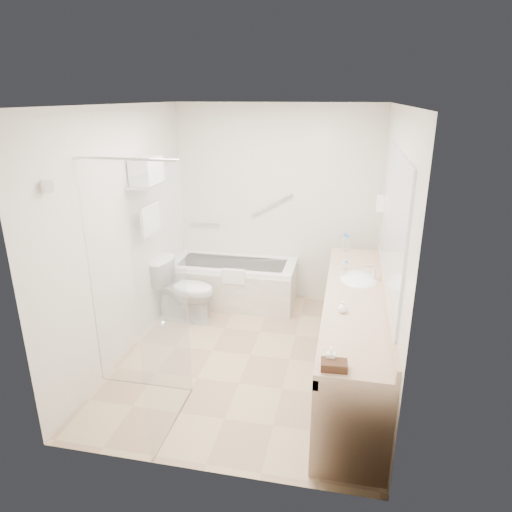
% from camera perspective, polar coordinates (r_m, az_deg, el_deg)
% --- Properties ---
extents(floor, '(3.20, 3.20, 0.00)m').
position_cam_1_polar(floor, '(4.90, -0.72, -12.26)').
color(floor, tan).
rests_on(floor, ground).
extents(ceiling, '(2.60, 3.20, 0.10)m').
position_cam_1_polar(ceiling, '(4.17, -0.88, 18.41)').
color(ceiling, white).
rests_on(ceiling, wall_back).
extents(wall_back, '(2.60, 0.10, 2.50)m').
position_cam_1_polar(wall_back, '(5.89, 2.56, 6.43)').
color(wall_back, beige).
rests_on(wall_back, ground).
extents(wall_front, '(2.60, 0.10, 2.50)m').
position_cam_1_polar(wall_front, '(2.94, -7.54, -7.51)').
color(wall_front, beige).
rests_on(wall_front, ground).
extents(wall_left, '(0.10, 3.20, 2.50)m').
position_cam_1_polar(wall_left, '(4.81, -16.11, 2.68)').
color(wall_left, beige).
rests_on(wall_left, ground).
extents(wall_right, '(0.10, 3.20, 2.50)m').
position_cam_1_polar(wall_right, '(4.30, 16.39, 0.67)').
color(wall_right, beige).
rests_on(wall_right, ground).
extents(bathtub, '(1.60, 0.73, 0.59)m').
position_cam_1_polar(bathtub, '(5.95, -2.89, -3.30)').
color(bathtub, white).
rests_on(bathtub, floor).
extents(grab_bar_short, '(0.40, 0.03, 0.03)m').
position_cam_1_polar(grab_bar_short, '(6.15, -6.34, 3.99)').
color(grab_bar_short, silver).
rests_on(grab_bar_short, wall_back).
extents(grab_bar_long, '(0.53, 0.03, 0.33)m').
position_cam_1_polar(grab_bar_long, '(5.86, 2.02, 6.37)').
color(grab_bar_long, silver).
rests_on(grab_bar_long, wall_back).
extents(shower_enclosure, '(0.96, 0.91, 2.11)m').
position_cam_1_polar(shower_enclosure, '(3.81, -13.16, -4.46)').
color(shower_enclosure, silver).
rests_on(shower_enclosure, floor).
extents(towel_shelf, '(0.24, 0.55, 0.81)m').
position_cam_1_polar(towel_shelf, '(4.95, -13.45, 9.37)').
color(towel_shelf, silver).
rests_on(towel_shelf, wall_left).
extents(vanity_counter, '(0.55, 2.70, 0.95)m').
position_cam_1_polar(vanity_counter, '(4.37, 12.14, -7.29)').
color(vanity_counter, tan).
rests_on(vanity_counter, floor).
extents(sink, '(0.40, 0.52, 0.14)m').
position_cam_1_polar(sink, '(4.67, 12.69, -3.16)').
color(sink, white).
rests_on(sink, vanity_counter).
extents(faucet, '(0.03, 0.03, 0.14)m').
position_cam_1_polar(faucet, '(4.63, 14.58, -2.02)').
color(faucet, silver).
rests_on(faucet, vanity_counter).
extents(mirror, '(0.02, 2.00, 1.20)m').
position_cam_1_polar(mirror, '(4.07, 16.79, 4.01)').
color(mirror, '#B3B9C0').
rests_on(mirror, wall_right).
extents(hairdryer_unit, '(0.08, 0.10, 0.18)m').
position_cam_1_polar(hairdryer_unit, '(5.25, 15.27, 6.39)').
color(hairdryer_unit, white).
rests_on(hairdryer_unit, wall_right).
extents(toilet, '(0.81, 0.51, 0.75)m').
position_cam_1_polar(toilet, '(5.54, -8.93, -4.24)').
color(toilet, white).
rests_on(toilet, floor).
extents(amenity_basket, '(0.18, 0.13, 0.06)m').
position_cam_1_polar(amenity_basket, '(3.16, 9.73, -13.31)').
color(amenity_basket, '#3F2516').
rests_on(amenity_basket, vanity_counter).
extents(soap_bottle_a, '(0.06, 0.13, 0.06)m').
position_cam_1_polar(soap_bottle_a, '(3.21, 9.30, -12.70)').
color(soap_bottle_a, white).
rests_on(soap_bottle_a, vanity_counter).
extents(soap_bottle_b, '(0.08, 0.11, 0.08)m').
position_cam_1_polar(soap_bottle_b, '(3.92, 10.79, -6.41)').
color(soap_bottle_b, white).
rests_on(soap_bottle_b, vanity_counter).
extents(water_bottle_left, '(0.05, 0.05, 0.17)m').
position_cam_1_polar(water_bottle_left, '(4.66, 11.17, -1.66)').
color(water_bottle_left, silver).
rests_on(water_bottle_left, vanity_counter).
extents(water_bottle_mid, '(0.06, 0.06, 0.21)m').
position_cam_1_polar(water_bottle_mid, '(5.42, 10.99, 1.59)').
color(water_bottle_mid, silver).
rests_on(water_bottle_mid, vanity_counter).
extents(water_bottle_right, '(0.06, 0.06, 0.20)m').
position_cam_1_polar(water_bottle_right, '(5.42, 11.31, 1.50)').
color(water_bottle_right, silver).
rests_on(water_bottle_right, vanity_counter).
extents(drinking_glass_near, '(0.09, 0.09, 0.09)m').
position_cam_1_polar(drinking_glass_near, '(4.87, 11.02, -1.13)').
color(drinking_glass_near, silver).
rests_on(drinking_glass_near, vanity_counter).
extents(drinking_glass_far, '(0.08, 0.08, 0.09)m').
position_cam_1_polar(drinking_glass_far, '(4.67, 10.93, -1.99)').
color(drinking_glass_far, silver).
rests_on(drinking_glass_far, vanity_counter).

